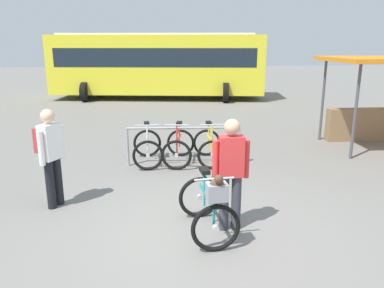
{
  "coord_description": "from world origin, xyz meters",
  "views": [
    {
      "loc": [
        -0.55,
        -4.76,
        2.64
      ],
      "look_at": [
        0.09,
        1.27,
        1.0
      ],
      "focal_mm": 35.09,
      "sensor_mm": 36.0,
      "label": 1
    }
  ],
  "objects": [
    {
      "name": "racked_bike_white",
      "position": [
        -0.69,
        3.42,
        0.37
      ],
      "size": [
        0.69,
        1.1,
        0.97
      ],
      "color": "black",
      "rests_on": "ground"
    },
    {
      "name": "featured_bicycle",
      "position": [
        0.18,
        -0.05,
        0.49
      ],
      "size": [
        0.74,
        1.23,
        1.09
      ],
      "color": "black",
      "rests_on": "ground"
    },
    {
      "name": "bike_rack_rail",
      "position": [
        0.1,
        3.19,
        0.64
      ],
      "size": [
        2.5,
        0.23,
        0.88
      ],
      "color": "#99999E",
      "rests_on": "ground"
    },
    {
      "name": "person_with_featured_bike",
      "position": [
        0.52,
        0.15,
        0.91
      ],
      "size": [
        0.53,
        0.22,
        1.64
      ],
      "color": "#383842",
      "rests_on": "ground"
    },
    {
      "name": "racked_bike_red",
      "position": [
        0.01,
        3.37,
        0.37
      ],
      "size": [
        0.83,
        1.18,
        0.97
      ],
      "color": "black",
      "rests_on": "ground"
    },
    {
      "name": "bus_distant",
      "position": [
        -0.25,
        13.79,
        1.74
      ],
      "size": [
        10.26,
        4.35,
        3.08
      ],
      "color": "yellow",
      "rests_on": "ground"
    },
    {
      "name": "ground_plane",
      "position": [
        0.0,
        0.0,
        0.0
      ],
      "size": [
        80.0,
        80.0,
        0.0
      ],
      "primitive_type": "plane",
      "color": "slate"
    },
    {
      "name": "pedestrian_with_backpack",
      "position": [
        -2.22,
        1.25,
        0.94
      ],
      "size": [
        0.44,
        0.47,
        1.64
      ],
      "color": "black",
      "rests_on": "ground"
    },
    {
      "name": "market_stall",
      "position": [
        5.39,
        4.46,
        1.39
      ],
      "size": [
        3.16,
        2.38,
        2.3
      ],
      "color": "#4C4C51",
      "rests_on": "ground"
    },
    {
      "name": "racked_bike_yellow",
      "position": [
        0.7,
        3.32,
        0.37
      ],
      "size": [
        0.68,
        1.13,
        0.98
      ],
      "color": "black",
      "rests_on": "ground"
    }
  ]
}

